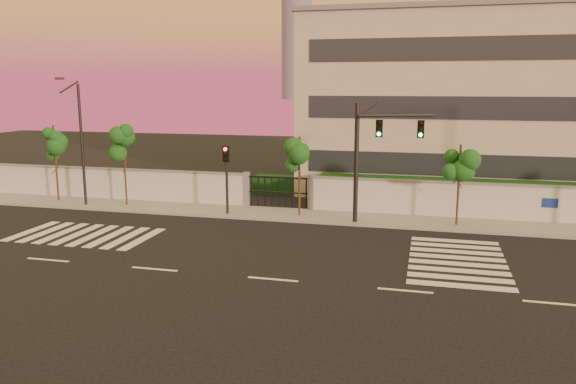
{
  "coord_description": "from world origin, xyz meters",
  "views": [
    {
      "loc": [
        5.58,
        -19.82,
        7.36
      ],
      "look_at": [
        -0.9,
        6.0,
        2.28
      ],
      "focal_mm": 35.0,
      "sensor_mm": 36.0,
      "label": 1
    }
  ],
  "objects": [
    {
      "name": "road_markings",
      "position": [
        -1.58,
        3.76,
        0.01
      ],
      "size": [
        57.0,
        7.62,
        0.02
      ],
      "color": "silver",
      "rests_on": "ground"
    },
    {
      "name": "street_tree_d",
      "position": [
        -1.29,
        10.24,
        3.37
      ],
      "size": [
        1.42,
        1.13,
        4.58
      ],
      "color": "#382314",
      "rests_on": "ground"
    },
    {
      "name": "street_tree_c",
      "position": [
        -12.17,
        10.37,
        3.64
      ],
      "size": [
        1.4,
        1.11,
        4.95
      ],
      "color": "#382314",
      "rests_on": "ground"
    },
    {
      "name": "sidewalk",
      "position": [
        0.0,
        10.5,
        0.07
      ],
      "size": [
        60.0,
        3.0,
        0.15
      ],
      "primitive_type": "cube",
      "color": "gray",
      "rests_on": "ground"
    },
    {
      "name": "street_tree_e",
      "position": [
        7.22,
        10.12,
        3.22
      ],
      "size": [
        1.45,
        1.16,
        4.37
      ],
      "color": "#382314",
      "rests_on": "ground"
    },
    {
      "name": "perimeter_wall",
      "position": [
        0.1,
        12.0,
        1.07
      ],
      "size": [
        60.0,
        0.36,
        2.2
      ],
      "color": "#B9BBC1",
      "rests_on": "ground"
    },
    {
      "name": "ground",
      "position": [
        0.0,
        0.0,
        0.0
      ],
      "size": [
        120.0,
        120.0,
        0.0
      ],
      "primitive_type": "plane",
      "color": "black",
      "rests_on": "ground"
    },
    {
      "name": "institutional_building",
      "position": [
        9.0,
        21.99,
        6.16
      ],
      "size": [
        24.4,
        12.4,
        12.25
      ],
      "color": "#B8B39B",
      "rests_on": "ground"
    },
    {
      "name": "streetlight_west",
      "position": [
        -14.69,
        9.71,
        4.21
      ],
      "size": [
        0.47,
        1.88,
        7.8
      ],
      "color": "black",
      "rests_on": "ground"
    },
    {
      "name": "street_tree_b",
      "position": [
        -17.06,
        10.52,
        3.62
      ],
      "size": [
        1.48,
        1.18,
        4.92
      ],
      "color": "#382314",
      "rests_on": "ground"
    },
    {
      "name": "hedge_row",
      "position": [
        1.17,
        14.74,
        0.82
      ],
      "size": [
        41.0,
        4.25,
        1.8
      ],
      "color": "black",
      "rests_on": "ground"
    },
    {
      "name": "traffic_signal_secondary",
      "position": [
        -5.38,
        9.62,
        2.62
      ],
      "size": [
        0.32,
        0.33,
        4.13
      ],
      "rotation": [
        0.0,
        0.0,
        -0.12
      ],
      "color": "black",
      "rests_on": "ground"
    },
    {
      "name": "traffic_signal_main",
      "position": [
        2.75,
        9.46,
        4.09
      ],
      "size": [
        4.0,
        1.51,
        6.47
      ],
      "rotation": [
        0.0,
        0.0,
        0.35
      ],
      "color": "black",
      "rests_on": "ground"
    }
  ]
}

